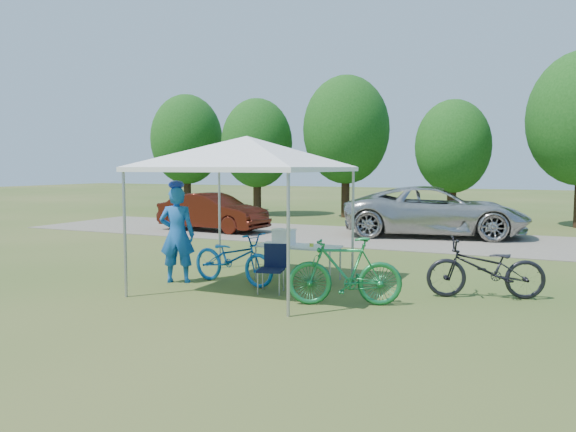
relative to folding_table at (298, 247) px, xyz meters
The scene contains 14 objects.
ground 1.34m from the folding_table, 116.77° to the right, with size 100.00×100.00×0.00m, color #2D5119.
gravel_strip 6.99m from the folding_table, 94.40° to the left, with size 24.00×5.00×0.02m, color gray.
canopy 2.35m from the folding_table, 116.77° to the right, with size 4.53×4.53×3.00m.
treeline 13.34m from the folding_table, 93.65° to the left, with size 24.89×4.28×6.30m.
folding_table is the anchor object (origin of this frame).
folding_chair 1.17m from the folding_table, 88.09° to the right, with size 0.52×0.54×0.83m.
cooler 0.36m from the folding_table, behind, with size 0.42×0.28×0.30m.
ice_cream_cup 0.32m from the folding_table, ahead, with size 0.08×0.08×0.06m, color #C6DA33.
cyclist 2.31m from the folding_table, 148.73° to the right, with size 0.66×0.43×1.81m, color blue.
bike_blue 1.29m from the folding_table, 136.77° to the right, with size 0.65×1.85×0.97m, color blue.
bike_green 2.17m from the folding_table, 46.38° to the right, with size 0.51×1.80×1.08m, color #1B7C3C.
bike_dark 3.47m from the folding_table, ahead, with size 0.67×1.92×1.01m, color black.
minivan 8.07m from the folding_table, 81.37° to the left, with size 2.59×5.61×1.56m, color #B7B6B2.
sedan 8.63m from the folding_table, 133.12° to the left, with size 1.35×3.87×1.27m, color #44140B.
Camera 1 is at (4.84, -8.81, 2.18)m, focal length 35.00 mm.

